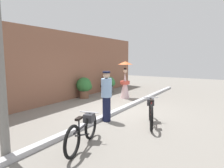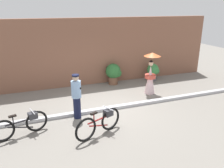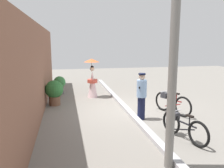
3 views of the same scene
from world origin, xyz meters
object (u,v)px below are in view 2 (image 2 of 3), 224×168
Objects in this scene: bicycle_near_officer at (100,122)px; potted_plant_small at (153,71)px; person_with_parasol at (151,74)px; potted_plant_by_door at (114,73)px; bicycle_far_side at (22,124)px; person_officer at (76,95)px.

potted_plant_small reaches higher than bicycle_near_officer.
person_with_parasol is 1.75× the size of potted_plant_by_door.
person_officer reaches higher than bicycle_far_side.
potted_plant_by_door reaches higher than bicycle_far_side.
person_officer is at bearing 17.26° from bicycle_far_side.
bicycle_far_side is at bearing 161.06° from bicycle_near_officer.
potted_plant_small reaches higher than bicycle_far_side.
person_officer is at bearing 107.68° from bicycle_near_officer.
potted_plant_by_door is 1.16× the size of potted_plant_small.
bicycle_near_officer is 4.16m from person_with_parasol.
bicycle_near_officer is 1.52× the size of potted_plant_by_door.
potted_plant_by_door is (4.34, 3.57, 0.22)m from bicycle_far_side.
bicycle_far_side is at bearing -140.54° from potted_plant_by_door.
person_officer reaches higher than bicycle_near_officer.
person_officer is at bearing -160.83° from person_with_parasol.
potted_plant_by_door is at bearing 122.73° from person_with_parasol.
bicycle_near_officer is 4.83m from potted_plant_by_door.
potted_plant_small is at bearing 55.71° from person_with_parasol.
person_officer is at bearing -148.92° from potted_plant_small.
bicycle_near_officer is 1.01× the size of person_officer.
person_with_parasol is (3.64, 1.27, 0.06)m from person_officer.
person_with_parasol reaches higher than bicycle_far_side.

